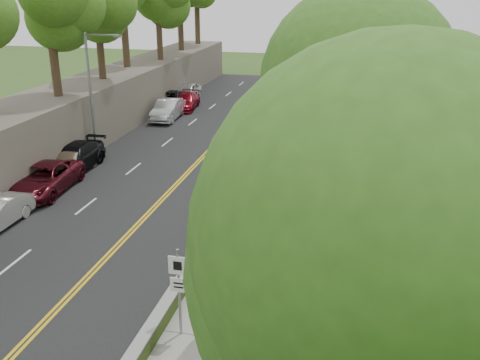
{
  "coord_description": "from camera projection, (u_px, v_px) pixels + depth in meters",
  "views": [
    {
      "loc": [
        6.25,
        -16.91,
        10.94
      ],
      "look_at": [
        0.5,
        8.0,
        1.4
      ],
      "focal_mm": 40.0,
      "sensor_mm": 36.0,
      "label": 1
    }
  ],
  "objects": [
    {
      "name": "construction_barrel",
      "position": [
        321.0,
        121.0,
        42.36
      ],
      "size": [
        0.56,
        0.56,
        0.92
      ],
      "primitive_type": "cylinder",
      "color": "#C73400",
      "rests_on": "sidewalk"
    },
    {
      "name": "painter_3",
      "position": [
        269.0,
        171.0,
        30.28
      ],
      "size": [
        0.88,
        1.17,
        1.6
      ],
      "primitive_type": "imported",
      "rotation": [
        0.0,
        0.0,
        1.88
      ],
      "color": "#9F5033",
      "rests_on": "sidewalk"
    },
    {
      "name": "rock_embankment",
      "position": [
        63.0,
        121.0,
        36.42
      ],
      "size": [
        5.0,
        66.0,
        4.0
      ],
      "primitive_type": "cube",
      "color": "#595147",
      "rests_on": "ground"
    },
    {
      "name": "car_6",
      "position": [
        171.0,
        100.0,
        48.3
      ],
      "size": [
        2.58,
        5.58,
        1.55
      ],
      "primitive_type": "imported",
      "rotation": [
        0.0,
        0.0,
        0.0
      ],
      "color": "black",
      "rests_on": "road"
    },
    {
      "name": "trees_fenceside",
      "position": [
        379.0,
        55.0,
        30.35
      ],
      "size": [
        7.0,
        66.0,
        14.0
      ],
      "primitive_type": null,
      "color": "#427824",
      "rests_on": "ground"
    },
    {
      "name": "car_3",
      "position": [
        73.0,
        158.0,
        32.48
      ],
      "size": [
        2.37,
        5.58,
        1.61
      ],
      "primitive_type": "imported",
      "rotation": [
        0.0,
        0.0,
        0.02
      ],
      "color": "black",
      "rests_on": "road"
    },
    {
      "name": "ground",
      "position": [
        181.0,
        284.0,
        20.58
      ],
      "size": [
        140.0,
        140.0,
        0.0
      ],
      "primitive_type": "plane",
      "color": "#33511E",
      "rests_on": "ground"
    },
    {
      "name": "painter_2",
      "position": [
        244.0,
        193.0,
        26.68
      ],
      "size": [
        0.92,
        1.06,
        1.87
      ],
      "primitive_type": "imported",
      "rotation": [
        0.0,
        0.0,
        1.82
      ],
      "color": "black",
      "rests_on": "sidewalk"
    },
    {
      "name": "sidewalk",
      "position": [
        297.0,
        165.0,
        33.72
      ],
      "size": [
        4.2,
        66.0,
        0.05
      ],
      "primitive_type": "cube",
      "color": "gray",
      "rests_on": "ground"
    },
    {
      "name": "person_far",
      "position": [
        313.0,
        124.0,
        40.2
      ],
      "size": [
        0.96,
        0.48,
        1.57
      ],
      "primitive_type": "imported",
      "rotation": [
        0.0,
        0.0,
        3.25
      ],
      "color": "black",
      "rests_on": "sidewalk"
    },
    {
      "name": "chainlink_fence",
      "position": [
        331.0,
        153.0,
        32.94
      ],
      "size": [
        0.04,
        66.0,
        2.0
      ],
      "primitive_type": "cube",
      "color": "slate",
      "rests_on": "ground"
    },
    {
      "name": "car_8",
      "position": [
        187.0,
        92.0,
        51.87
      ],
      "size": [
        2.04,
        4.82,
        1.63
      ],
      "primitive_type": "imported",
      "rotation": [
        0.0,
        0.0,
        0.02
      ],
      "color": "silver",
      "rests_on": "road"
    },
    {
      "name": "streetlight",
      "position": [
        93.0,
        87.0,
        33.94
      ],
      "size": [
        2.52,
        0.22,
        8.0
      ],
      "color": "gray",
      "rests_on": "ground"
    },
    {
      "name": "concrete_block",
      "position": [
        296.0,
        249.0,
        22.31
      ],
      "size": [
        1.12,
        0.85,
        0.74
      ],
      "primitive_type": "cube",
      "rotation": [
        0.0,
        0.0,
        -0.01
      ],
      "color": "gray",
      "rests_on": "sidewalk"
    },
    {
      "name": "jersey_barrier",
      "position": [
        261.0,
        159.0,
        34.11
      ],
      "size": [
        0.42,
        66.0,
        0.6
      ],
      "primitive_type": "cube",
      "color": "#87C329",
      "rests_on": "ground"
    },
    {
      "name": "car_2",
      "position": [
        44.0,
        179.0,
        29.18
      ],
      "size": [
        2.95,
        5.72,
        1.54
      ],
      "primitive_type": "imported",
      "rotation": [
        0.0,
        0.0,
        0.07
      ],
      "color": "maroon",
      "rests_on": "road"
    },
    {
      "name": "painter_1",
      "position": [
        223.0,
        255.0,
        20.87
      ],
      "size": [
        0.5,
        0.68,
        1.69
      ],
      "primitive_type": "imported",
      "rotation": [
        0.0,
        0.0,
        1.4
      ],
      "color": "silver",
      "rests_on": "sidewalk"
    },
    {
      "name": "signpost",
      "position": [
        179.0,
        283.0,
        16.92
      ],
      "size": [
        0.62,
        0.09,
        3.1
      ],
      "color": "gray",
      "rests_on": "sidewalk"
    },
    {
      "name": "car_4",
      "position": [
        71.0,
        161.0,
        32.04
      ],
      "size": [
        1.93,
        4.54,
        1.53
      ],
      "primitive_type": "imported",
      "rotation": [
        0.0,
        0.0,
        0.03
      ],
      "color": "tan",
      "rests_on": "road"
    },
    {
      "name": "road",
      "position": [
        177.0,
        157.0,
        35.4
      ],
      "size": [
        11.2,
        66.0,
        0.04
      ],
      "primitive_type": "cube",
      "color": "black",
      "rests_on": "ground"
    },
    {
      "name": "painter_0",
      "position": [
        233.0,
        237.0,
        22.27
      ],
      "size": [
        0.71,
        0.95,
        1.77
      ],
      "primitive_type": "imported",
      "rotation": [
        0.0,
        0.0,
        1.75
      ],
      "color": "#D39200",
      "rests_on": "sidewalk"
    },
    {
      "name": "car_5",
      "position": [
        168.0,
        110.0,
        44.61
      ],
      "size": [
        2.03,
        5.12,
        1.66
      ],
      "primitive_type": "imported",
      "rotation": [
        0.0,
        0.0,
        0.05
      ],
      "color": "silver",
      "rests_on": "road"
    },
    {
      "name": "car_7",
      "position": [
        186.0,
        101.0,
        48.29
      ],
      "size": [
        2.42,
        4.95,
        1.39
      ],
      "primitive_type": "imported",
      "rotation": [
        0.0,
        0.0,
        0.1
      ],
      "color": "maroon",
      "rests_on": "road"
    }
  ]
}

